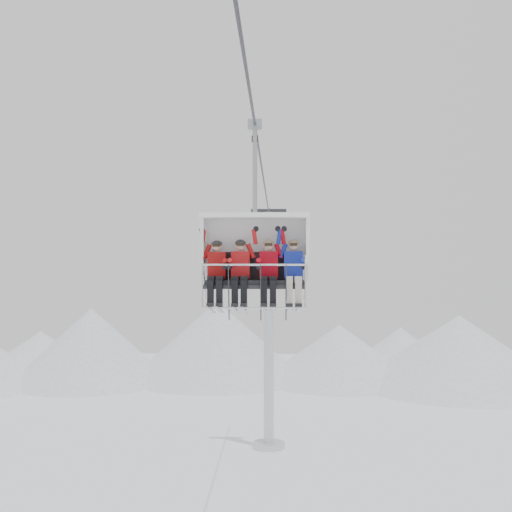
{
  "coord_description": "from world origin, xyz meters",
  "views": [
    {
      "loc": [
        0.47,
        -14.26,
        10.32
      ],
      "look_at": [
        0.0,
        0.0,
        10.52
      ],
      "focal_mm": 45.0,
      "sensor_mm": 36.0,
      "label": 1
    }
  ],
  "objects_px": {
    "skier_center_left": "(240,271)",
    "lift_tower_right": "(269,345)",
    "skier_far_left": "(216,271)",
    "chairlift_carrier": "(255,249)",
    "skier_center_right": "(269,271)",
    "skier_far_right": "(293,271)"
  },
  "relations": [
    {
      "from": "lift_tower_right",
      "to": "skier_far_left",
      "type": "relative_size",
      "value": 7.99
    },
    {
      "from": "skier_far_left",
      "to": "lift_tower_right",
      "type": "bearing_deg",
      "value": 87.99
    },
    {
      "from": "skier_center_right",
      "to": "skier_far_right",
      "type": "bearing_deg",
      "value": 0.0
    },
    {
      "from": "chairlift_carrier",
      "to": "skier_center_right",
      "type": "relative_size",
      "value": 2.36
    },
    {
      "from": "skier_far_left",
      "to": "skier_center_right",
      "type": "relative_size",
      "value": 1.0
    },
    {
      "from": "skier_center_right",
      "to": "skier_far_left",
      "type": "bearing_deg",
      "value": -179.89
    },
    {
      "from": "skier_far_left",
      "to": "chairlift_carrier",
      "type": "bearing_deg",
      "value": 20.93
    },
    {
      "from": "chairlift_carrier",
      "to": "skier_far_left",
      "type": "height_order",
      "value": "chairlift_carrier"
    },
    {
      "from": "chairlift_carrier",
      "to": "skier_center_right",
      "type": "bearing_deg",
      "value": -46.07
    },
    {
      "from": "skier_center_left",
      "to": "lift_tower_right",
      "type": "bearing_deg",
      "value": 89.25
    },
    {
      "from": "lift_tower_right",
      "to": "chairlift_carrier",
      "type": "distance_m",
      "value": 23.1
    },
    {
      "from": "skier_far_right",
      "to": "skier_far_left",
      "type": "bearing_deg",
      "value": -179.93
    },
    {
      "from": "skier_far_left",
      "to": "skier_far_right",
      "type": "relative_size",
      "value": 1.0
    },
    {
      "from": "skier_center_right",
      "to": "skier_far_right",
      "type": "xyz_separation_m",
      "value": [
        0.52,
        0.0,
        0.0
      ]
    },
    {
      "from": "chairlift_carrier",
      "to": "skier_far_right",
      "type": "bearing_deg",
      "value": -20.58
    },
    {
      "from": "skier_far_right",
      "to": "skier_center_left",
      "type": "bearing_deg",
      "value": 180.0
    },
    {
      "from": "lift_tower_right",
      "to": "chairlift_carrier",
      "type": "height_order",
      "value": "lift_tower_right"
    },
    {
      "from": "skier_far_left",
      "to": "skier_center_right",
      "type": "bearing_deg",
      "value": 0.11
    },
    {
      "from": "skier_center_right",
      "to": "skier_far_right",
      "type": "distance_m",
      "value": 0.52
    },
    {
      "from": "chairlift_carrier",
      "to": "skier_center_right",
      "type": "distance_m",
      "value": 0.63
    },
    {
      "from": "skier_far_left",
      "to": "skier_center_left",
      "type": "height_order",
      "value": "skier_center_left"
    },
    {
      "from": "chairlift_carrier",
      "to": "skier_center_left",
      "type": "xyz_separation_m",
      "value": [
        -0.3,
        -0.3,
        -0.46
      ]
    }
  ]
}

